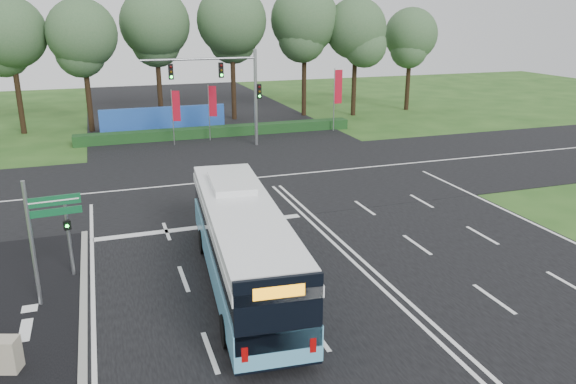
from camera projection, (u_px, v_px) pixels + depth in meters
The scene contains 15 objects.
ground at pixel (346, 256), 22.84m from camera, with size 120.00×120.00×0.00m, color #234918.
road_main at pixel (346, 256), 22.84m from camera, with size 20.00×120.00×0.04m, color black.
road_cross at pixel (263, 177), 33.65m from camera, with size 120.00×14.00×0.05m, color black.
kerb_strip at pixel (83, 337), 17.02m from camera, with size 0.25×18.00×0.12m, color gray.
city_bus at pixel (243, 243), 19.83m from camera, with size 3.42×11.77×3.33m.
pedestrian_signal at pixel (69, 235), 20.58m from camera, with size 0.28×0.40×3.08m.
street_sign at pixel (42, 228), 18.28m from camera, with size 1.72×0.23×4.41m.
utility_cabinet at pixel (8, 355), 15.33m from camera, with size 0.62×0.52×1.04m, color #A99E88.
banner_flag_left at pixel (175, 109), 41.01m from camera, with size 0.59×0.22×4.15m.
banner_flag_mid at pixel (212, 104), 42.52m from camera, with size 0.61×0.26×4.31m.
banner_flag_right at pixel (337, 91), 46.05m from camera, with size 0.76×0.14×5.14m.
traffic_light_gantry at pixel (231, 83), 39.96m from camera, with size 8.41×0.28×7.00m.
hedge at pixel (219, 131), 44.81m from camera, with size 22.00×1.20×0.80m, color #143918.
blue_hoarding at pixel (164, 120), 45.62m from camera, with size 10.00×0.30×2.20m, color #1E4AA6.
eucalyptus_row at pixel (203, 28), 48.26m from camera, with size 46.61×8.41×11.97m.
Camera 1 is at (-9.01, -19.07, 9.46)m, focal length 35.00 mm.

